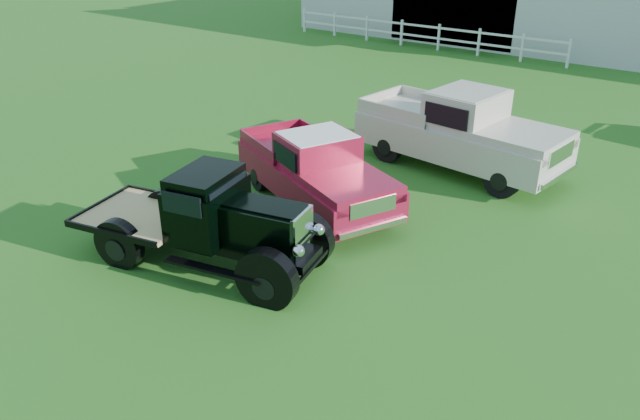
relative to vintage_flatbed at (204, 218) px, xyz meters
The scene contains 5 objects.
ground 1.72m from the vintage_flatbed, ahead, with size 120.00×120.00×0.00m, color #2C671D.
fence_rail 21.23m from the vintage_flatbed, 108.04° to the left, with size 14.20×0.16×1.20m, color white, non-canonical shape.
vintage_flatbed is the anchor object (origin of this frame).
red_pickup 3.29m from the vintage_flatbed, 88.85° to the left, with size 4.74×1.82×1.73m, color maroon, non-canonical shape.
white_pickup 7.44m from the vintage_flatbed, 77.17° to the left, with size 5.46×2.12×2.01m, color #BDB6A4, non-canonical shape.
Camera 1 is at (6.43, -7.07, 6.10)m, focal length 35.00 mm.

